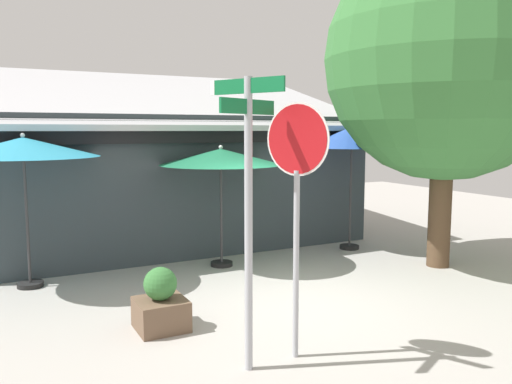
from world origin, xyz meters
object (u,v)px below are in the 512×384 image
(shade_tree, at_px, (458,64))
(sidewalk_planter, at_px, (161,304))
(patio_umbrella_royal_blue_right, at_px, (352,138))
(patio_umbrella_forest_green_center, at_px, (221,158))
(patio_umbrella_teal_left, at_px, (23,148))
(street_sign_post, at_px, (248,194))
(stop_sign, at_px, (297,179))

(shade_tree, height_order, sidewalk_planter, shade_tree)
(patio_umbrella_royal_blue_right, distance_m, sidewalk_planter, 6.30)
(patio_umbrella_forest_green_center, bearing_deg, patio_umbrella_teal_left, 175.98)
(street_sign_post, xyz_separation_m, shade_tree, (5.58, 2.18, 1.95))
(patio_umbrella_teal_left, height_order, patio_umbrella_royal_blue_right, patio_umbrella_royal_blue_right)
(patio_umbrella_forest_green_center, bearing_deg, stop_sign, -101.87)
(patio_umbrella_forest_green_center, height_order, sidewalk_planter, patio_umbrella_forest_green_center)
(street_sign_post, xyz_separation_m, patio_umbrella_royal_blue_right, (4.74, 4.30, 0.52))
(street_sign_post, height_order, patio_umbrella_royal_blue_right, street_sign_post)
(stop_sign, xyz_separation_m, sidewalk_planter, (-1.17, 1.58, -1.79))
(stop_sign, relative_size, patio_umbrella_teal_left, 1.14)
(patio_umbrella_royal_blue_right, bearing_deg, sidewalk_planter, -153.00)
(street_sign_post, bearing_deg, stop_sign, 2.87)
(stop_sign, bearing_deg, patio_umbrella_teal_left, 120.27)
(patio_umbrella_royal_blue_right, bearing_deg, stop_sign, -133.81)
(street_sign_post, xyz_separation_m, sidewalk_planter, (-0.53, 1.62, -1.65))
(stop_sign, bearing_deg, street_sign_post, -177.13)
(street_sign_post, height_order, stop_sign, street_sign_post)
(street_sign_post, bearing_deg, sidewalk_planter, 108.05)
(patio_umbrella_teal_left, relative_size, sidewalk_planter, 3.08)
(street_sign_post, xyz_separation_m, patio_umbrella_forest_green_center, (1.54, 4.27, 0.16))
(street_sign_post, bearing_deg, patio_umbrella_royal_blue_right, 42.21)
(patio_umbrella_forest_green_center, relative_size, shade_tree, 0.38)
(patio_umbrella_teal_left, distance_m, patio_umbrella_royal_blue_right, 6.71)
(street_sign_post, relative_size, sidewalk_planter, 3.79)
(patio_umbrella_forest_green_center, bearing_deg, street_sign_post, -109.78)
(patio_umbrella_forest_green_center, height_order, patio_umbrella_royal_blue_right, patio_umbrella_royal_blue_right)
(patio_umbrella_teal_left, bearing_deg, patio_umbrella_royal_blue_right, -1.87)
(stop_sign, relative_size, patio_umbrella_royal_blue_right, 1.06)
(patio_umbrella_teal_left, relative_size, patio_umbrella_royal_blue_right, 0.93)
(street_sign_post, bearing_deg, shade_tree, 21.33)
(patio_umbrella_royal_blue_right, bearing_deg, patio_umbrella_forest_green_center, -179.51)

